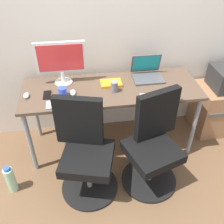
{
  "coord_description": "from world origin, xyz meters",
  "views": [
    {
      "loc": [
        -0.3,
        -2.13,
        2.11
      ],
      "look_at": [
        0.0,
        -0.05,
        0.49
      ],
      "focal_mm": 41.03,
      "sensor_mm": 36.0,
      "label": 1
    }
  ],
  "objects": [
    {
      "name": "back_wall",
      "position": [
        0.0,
        0.39,
        1.3
      ],
      "size": [
        4.4,
        0.04,
        2.6
      ],
      "primitive_type": "cube",
      "color": "silver",
      "rests_on": "ground"
    },
    {
      "name": "notebook",
      "position": [
        0.01,
        0.06,
        0.77
      ],
      "size": [
        0.21,
        0.15,
        0.03
      ],
      "primitive_type": "cube",
      "color": "orange",
      "rests_on": "desk"
    },
    {
      "name": "office_chair_left",
      "position": [
        -0.31,
        -0.52,
        0.42
      ],
      "size": [
        0.54,
        0.54,
        0.94
      ],
      "color": "black",
      "rests_on": "ground"
    },
    {
      "name": "desk",
      "position": [
        0.0,
        0.0,
        0.69
      ],
      "size": [
        1.76,
        0.62,
        0.76
      ],
      "color": "brown",
      "rests_on": "ground"
    },
    {
      "name": "keyboard_by_monitor",
      "position": [
        -0.45,
        -0.23,
        0.77
      ],
      "size": [
        0.34,
        0.12,
        0.02
      ],
      "primitive_type": "cube",
      "color": "#B7B7B7",
      "rests_on": "desk"
    },
    {
      "name": "keyboard_by_laptop",
      "position": [
        0.41,
        -0.23,
        0.77
      ],
      "size": [
        0.34,
        0.12,
        0.02
      ],
      "primitive_type": "cube",
      "color": "#B7B7B7",
      "rests_on": "desk"
    },
    {
      "name": "pen_cup",
      "position": [
        0.02,
        -0.07,
        0.81
      ],
      "size": [
        0.07,
        0.07,
        0.1
      ],
      "primitive_type": "cylinder",
      "color": "slate",
      "rests_on": "desk"
    },
    {
      "name": "water_bottle_on_floor",
      "position": [
        -1.03,
        -0.5,
        0.15
      ],
      "size": [
        0.09,
        0.09,
        0.31
      ],
      "color": "#A5D8B2",
      "rests_on": "ground"
    },
    {
      "name": "mouse_by_laptop",
      "position": [
        -0.81,
        -0.05,
        0.77
      ],
      "size": [
        0.06,
        0.1,
        0.03
      ],
      "primitive_type": "ellipsoid",
      "color": "#B7B7B7",
      "rests_on": "desk"
    },
    {
      "name": "open_laptop",
      "position": [
        0.4,
        0.16,
        0.81
      ],
      "size": [
        0.31,
        0.27,
        0.22
      ],
      "color": "#4C4C51",
      "rests_on": "desk"
    },
    {
      "name": "desktop_monitor",
      "position": [
        -0.47,
        0.17,
        1.01
      ],
      "size": [
        0.48,
        0.18,
        0.43
      ],
      "color": "silver",
      "rests_on": "desk"
    },
    {
      "name": "office_chair_right",
      "position": [
        0.31,
        -0.52,
        0.42
      ],
      "size": [
        0.56,
        0.56,
        0.94
      ],
      "color": "black",
      "rests_on": "ground"
    },
    {
      "name": "coffee_mug",
      "position": [
        -0.47,
        -0.08,
        0.8
      ],
      "size": [
        0.08,
        0.08,
        0.09
      ],
      "primitive_type": "cylinder",
      "color": "blue",
      "rests_on": "desk"
    },
    {
      "name": "phone_near_monitor",
      "position": [
        -0.62,
        -0.05,
        0.76
      ],
      "size": [
        0.07,
        0.14,
        0.01
      ],
      "primitive_type": "cube",
      "color": "black",
      "rests_on": "desk"
    },
    {
      "name": "ground_plane",
      "position": [
        0.0,
        0.0,
        0.0
      ],
      "size": [
        5.28,
        5.28,
        0.0
      ],
      "primitive_type": "plane",
      "color": "brown"
    },
    {
      "name": "side_cabinet",
      "position": [
        1.33,
        0.11,
        0.29
      ],
      "size": [
        0.58,
        0.46,
        0.58
      ],
      "color": "#996B47",
      "rests_on": "ground"
    },
    {
      "name": "mouse_by_monitor",
      "position": [
        -0.38,
        -0.06,
        0.77
      ],
      "size": [
        0.06,
        0.1,
        0.03
      ],
      "primitive_type": "ellipsoid",
      "color": "silver",
      "rests_on": "desk"
    }
  ]
}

